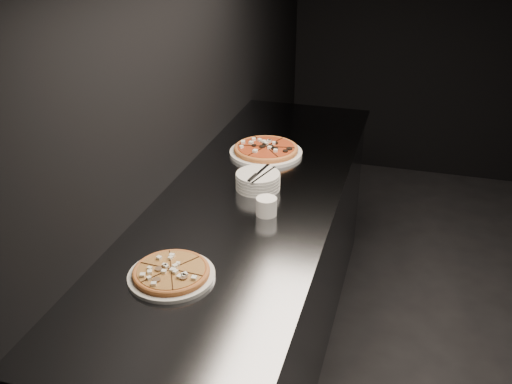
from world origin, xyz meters
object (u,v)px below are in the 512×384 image
(ramekin, at_px, (266,206))
(counter, at_px, (253,280))
(pizza_mushroom, at_px, (171,273))
(plate_stack, at_px, (258,181))
(pizza_tomato, at_px, (266,150))
(cutlery, at_px, (259,174))

(ramekin, bearing_deg, counter, 122.37)
(pizza_mushroom, relative_size, plate_stack, 1.52)
(pizza_mushroom, height_order, ramekin, ramekin)
(pizza_mushroom, bearing_deg, ramekin, 69.28)
(counter, bearing_deg, plate_stack, 72.22)
(pizza_tomato, height_order, cutlery, cutlery)
(counter, relative_size, plate_stack, 12.86)
(pizza_tomato, relative_size, ramekin, 4.35)
(pizza_mushroom, bearing_deg, pizza_tomato, 88.59)
(pizza_mushroom, bearing_deg, plate_stack, 82.65)
(pizza_mushroom, distance_m, ramekin, 0.53)
(plate_stack, bearing_deg, cutlery, -62.38)
(pizza_tomato, bearing_deg, counter, -82.81)
(pizza_mushroom, bearing_deg, cutlery, 81.89)
(ramekin, bearing_deg, cutlery, 113.93)
(pizza_mushroom, height_order, cutlery, cutlery)
(counter, xyz_separation_m, pizza_tomato, (-0.05, 0.41, 0.48))
(counter, distance_m, pizza_mushroom, 0.83)
(pizza_mushroom, relative_size, pizza_tomato, 0.80)
(pizza_mushroom, xyz_separation_m, cutlery, (0.10, 0.70, 0.06))
(pizza_tomato, bearing_deg, ramekin, -74.54)
(counter, xyz_separation_m, ramekin, (0.11, -0.17, 0.50))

